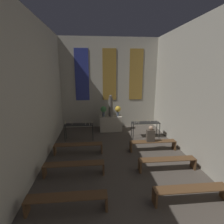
{
  "coord_description": "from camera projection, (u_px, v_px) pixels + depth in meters",
  "views": [
    {
      "loc": [
        -0.9,
        -0.41,
        3.66
      ],
      "look_at": [
        0.0,
        8.93,
        1.38
      ],
      "focal_mm": 28.0,
      "sensor_mm": 36.0,
      "label": 1
    }
  ],
  "objects": [
    {
      "name": "flower_vase_right",
      "position": [
        118.0,
        110.0,
        10.48
      ],
      "size": [
        0.35,
        0.35,
        0.62
      ],
      "color": "#4C5666",
      "rests_on": "altar"
    },
    {
      "name": "wall_back",
      "position": [
        109.0,
        83.0,
        11.01
      ],
      "size": [
        6.26,
        0.16,
        5.58
      ],
      "color": "#B2AD9E",
      "rests_on": "ground_plane"
    },
    {
      "name": "person_seated",
      "position": [
        150.0,
        135.0,
        7.96
      ],
      "size": [
        0.36,
        0.24,
        0.74
      ],
      "color": "#4C4238",
      "rests_on": "pew_back_right"
    },
    {
      "name": "statue",
      "position": [
        111.0,
        106.0,
        10.39
      ],
      "size": [
        0.25,
        0.25,
        1.3
      ],
      "color": "#5B5651",
      "rests_on": "altar"
    },
    {
      "name": "pew_second_right",
      "position": [
        191.0,
        192.0,
        4.88
      ],
      "size": [
        2.12,
        0.36,
        0.45
      ],
      "color": "brown",
      "rests_on": "ground_plane"
    },
    {
      "name": "pew_back_right",
      "position": [
        153.0,
        143.0,
        8.07
      ],
      "size": [
        2.12,
        0.36,
        0.45
      ],
      "color": "brown",
      "rests_on": "ground_plane"
    },
    {
      "name": "pew_third_left",
      "position": [
        74.0,
        166.0,
        6.16
      ],
      "size": [
        2.12,
        0.36,
        0.45
      ],
      "color": "brown",
      "rests_on": "ground_plane"
    },
    {
      "name": "wall_right",
      "position": [
        209.0,
        95.0,
        6.11
      ],
      "size": [
        0.12,
        10.86,
        5.58
      ],
      "color": "#B2AD9E",
      "rests_on": "ground_plane"
    },
    {
      "name": "pew_second_left",
      "position": [
        67.0,
        200.0,
        4.57
      ],
      "size": [
        2.12,
        0.36,
        0.45
      ],
      "color": "brown",
      "rests_on": "ground_plane"
    },
    {
      "name": "pew_third_right",
      "position": [
        167.0,
        162.0,
        6.48
      ],
      "size": [
        2.12,
        0.36,
        0.45
      ],
      "color": "brown",
      "rests_on": "ground_plane"
    },
    {
      "name": "wall_left",
      "position": [
        27.0,
        98.0,
        5.53
      ],
      "size": [
        0.12,
        10.86,
        5.58
      ],
      "color": "#B2AD9E",
      "rests_on": "ground_plane"
    },
    {
      "name": "flower_vase_left",
      "position": [
        104.0,
        110.0,
        10.4
      ],
      "size": [
        0.35,
        0.35,
        0.62
      ],
      "color": "#4C5666",
      "rests_on": "altar"
    },
    {
      "name": "candle_rack_left",
      "position": [
        79.0,
        126.0,
        9.2
      ],
      "size": [
        1.51,
        0.5,
        1.03
      ],
      "color": "black",
      "rests_on": "ground_plane"
    },
    {
      "name": "pew_back_left",
      "position": [
        78.0,
        146.0,
        7.76
      ],
      "size": [
        2.12,
        0.36,
        0.45
      ],
      "color": "brown",
      "rests_on": "ground_plane"
    },
    {
      "name": "altar",
      "position": [
        111.0,
        123.0,
        10.65
      ],
      "size": [
        1.32,
        0.58,
        0.92
      ],
      "color": "#BCB29E",
      "rests_on": "ground_plane"
    },
    {
      "name": "candle_rack_right",
      "position": [
        146.0,
        124.0,
        9.53
      ],
      "size": [
        1.51,
        0.5,
        1.06
      ],
      "color": "black",
      "rests_on": "ground_plane"
    }
  ]
}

